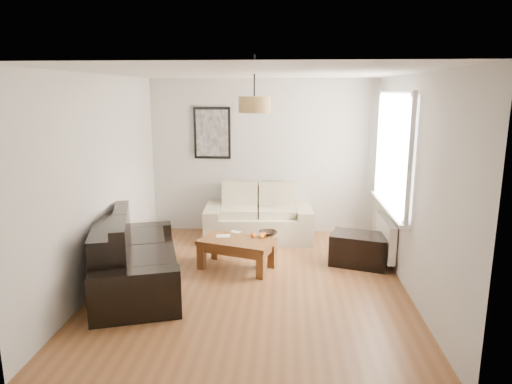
# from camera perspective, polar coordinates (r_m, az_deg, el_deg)

# --- Properties ---
(floor) EXTENTS (4.50, 4.50, 0.00)m
(floor) POSITION_cam_1_polar(r_m,az_deg,el_deg) (5.98, -0.39, -11.13)
(floor) COLOR brown
(floor) RESTS_ON ground
(ceiling) EXTENTS (3.80, 4.50, 0.00)m
(ceiling) POSITION_cam_1_polar(r_m,az_deg,el_deg) (5.48, -0.43, 14.62)
(ceiling) COLOR white
(ceiling) RESTS_ON floor
(wall_back) EXTENTS (3.80, 0.04, 2.60)m
(wall_back) POSITION_cam_1_polar(r_m,az_deg,el_deg) (7.80, 0.82, 4.41)
(wall_back) COLOR silver
(wall_back) RESTS_ON floor
(wall_front) EXTENTS (3.80, 0.04, 2.60)m
(wall_front) POSITION_cam_1_polar(r_m,az_deg,el_deg) (3.42, -3.22, -6.21)
(wall_front) COLOR silver
(wall_front) RESTS_ON floor
(wall_left) EXTENTS (0.04, 4.50, 2.60)m
(wall_left) POSITION_cam_1_polar(r_m,az_deg,el_deg) (6.03, -18.73, 1.35)
(wall_left) COLOR silver
(wall_left) RESTS_ON floor
(wall_right) EXTENTS (0.04, 4.50, 2.60)m
(wall_right) POSITION_cam_1_polar(r_m,az_deg,el_deg) (5.77, 18.76, 0.87)
(wall_right) COLOR silver
(wall_right) RESTS_ON floor
(window_bay) EXTENTS (0.14, 1.90, 1.60)m
(window_bay) POSITION_cam_1_polar(r_m,az_deg,el_deg) (6.48, 16.83, 4.90)
(window_bay) COLOR white
(window_bay) RESTS_ON wall_right
(radiator) EXTENTS (0.10, 0.90, 0.52)m
(radiator) POSITION_cam_1_polar(r_m,az_deg,el_deg) (6.73, 15.84, -5.43)
(radiator) COLOR white
(radiator) RESTS_ON wall_right
(poster) EXTENTS (0.62, 0.04, 0.87)m
(poster) POSITION_cam_1_polar(r_m,az_deg,el_deg) (7.82, -5.47, 7.32)
(poster) COLOR black
(poster) RESTS_ON wall_back
(pendant_shade) EXTENTS (0.40, 0.40, 0.20)m
(pendant_shade) POSITION_cam_1_polar(r_m,az_deg,el_deg) (5.78, -0.20, 10.84)
(pendant_shade) COLOR tan
(pendant_shade) RESTS_ON ceiling
(loveseat_cream) EXTENTS (1.79, 1.06, 0.86)m
(loveseat_cream) POSITION_cam_1_polar(r_m,az_deg,el_deg) (7.52, 0.28, -2.67)
(loveseat_cream) COLOR #BBB696
(loveseat_cream) RESTS_ON floor
(sofa_leather) EXTENTS (1.50, 2.16, 0.85)m
(sofa_leather) POSITION_cam_1_polar(r_m,az_deg,el_deg) (5.88, -14.75, -7.54)
(sofa_leather) COLOR black
(sofa_leather) RESTS_ON floor
(coffee_table) EXTENTS (1.13, 0.84, 0.41)m
(coffee_table) POSITION_cam_1_polar(r_m,az_deg,el_deg) (6.35, -2.39, -7.71)
(coffee_table) COLOR brown
(coffee_table) RESTS_ON floor
(ottoman) EXTENTS (0.89, 0.71, 0.44)m
(ottoman) POSITION_cam_1_polar(r_m,az_deg,el_deg) (6.63, 12.77, -6.99)
(ottoman) COLOR black
(ottoman) RESTS_ON floor
(cushion_left) EXTENTS (0.39, 0.21, 0.37)m
(cushion_left) POSITION_cam_1_polar(r_m,az_deg,el_deg) (7.68, -2.17, -0.09)
(cushion_left) COLOR black
(cushion_left) RESTS_ON loveseat_cream
(cushion_right) EXTENTS (0.40, 0.13, 0.39)m
(cushion_right) POSITION_cam_1_polar(r_m,az_deg,el_deg) (7.64, 2.17, -0.08)
(cushion_right) COLOR black
(cushion_right) RESTS_ON loveseat_cream
(fruit_bowl) EXTENTS (0.31, 0.31, 0.06)m
(fruit_bowl) POSITION_cam_1_polar(r_m,az_deg,el_deg) (6.45, 1.55, -5.16)
(fruit_bowl) COLOR black
(fruit_bowl) RESTS_ON coffee_table
(orange_a) EXTENTS (0.08, 0.08, 0.07)m
(orange_a) POSITION_cam_1_polar(r_m,az_deg,el_deg) (6.31, 0.65, -5.47)
(orange_a) COLOR orange
(orange_a) RESTS_ON fruit_bowl
(orange_b) EXTENTS (0.09, 0.09, 0.07)m
(orange_b) POSITION_cam_1_polar(r_m,az_deg,el_deg) (6.36, 0.99, -5.34)
(orange_b) COLOR #F24D14
(orange_b) RESTS_ON fruit_bowl
(orange_c) EXTENTS (0.09, 0.09, 0.07)m
(orange_c) POSITION_cam_1_polar(r_m,az_deg,el_deg) (6.33, -0.36, -5.40)
(orange_c) COLOR orange
(orange_c) RESTS_ON fruit_bowl
(papers) EXTENTS (0.21, 0.16, 0.01)m
(papers) POSITION_cam_1_polar(r_m,az_deg,el_deg) (6.44, -4.11, -5.48)
(papers) COLOR white
(papers) RESTS_ON coffee_table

